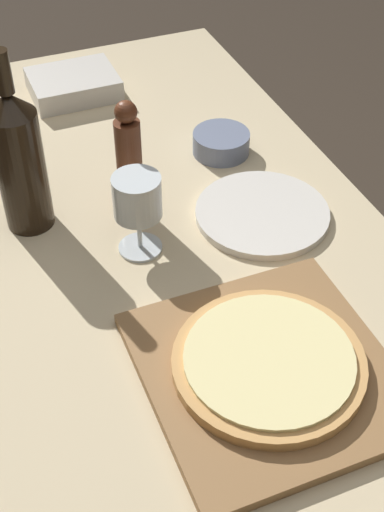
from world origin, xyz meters
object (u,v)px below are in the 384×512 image
(wine_bottle, at_px, (19,159))
(pepper_mill, at_px, (129,162))
(wine_glass, at_px, (137,200))
(small_bowl, at_px, (221,143))
(pizza, at_px, (269,362))

(wine_bottle, height_order, pepper_mill, wine_bottle)
(wine_glass, xyz_separation_m, small_bowl, (0.24, 0.21, -0.08))
(wine_bottle, bearing_deg, pepper_mill, -12.60)
(wine_bottle, height_order, wine_glass, wine_bottle)
(wine_bottle, relative_size, small_bowl, 2.89)
(pizza, distance_m, wine_bottle, 0.53)
(pepper_mill, bearing_deg, pizza, -82.07)
(pizza, height_order, wine_glass, wine_glass)
(pizza, relative_size, wine_bottle, 0.83)
(pepper_mill, xyz_separation_m, wine_glass, (-0.02, -0.10, -0.00))
(pepper_mill, relative_size, wine_glass, 1.53)
(wine_glass, height_order, small_bowl, wine_glass)
(pizza, height_order, small_bowl, small_bowl)
(wine_bottle, height_order, small_bowl, wine_bottle)
(pizza, relative_size, pepper_mill, 1.22)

